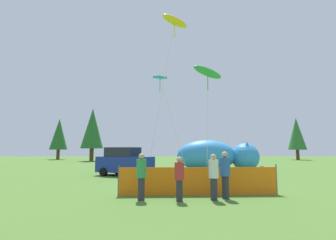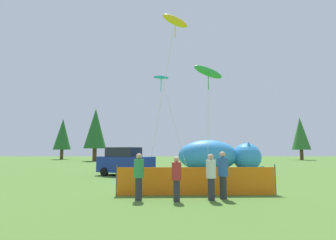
{
  "view_description": "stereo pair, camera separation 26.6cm",
  "coord_description": "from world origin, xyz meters",
  "px_view_note": "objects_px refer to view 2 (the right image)",
  "views": [
    {
      "loc": [
        -1.41,
        -15.63,
        1.9
      ],
      "look_at": [
        -1.08,
        4.85,
        4.22
      ],
      "focal_mm": 28.0,
      "sensor_mm": 36.0,
      "label": 1
    },
    {
      "loc": [
        -1.15,
        -15.63,
        1.9
      ],
      "look_at": [
        -1.08,
        4.85,
        4.22
      ],
      "focal_mm": 28.0,
      "sensor_mm": 36.0,
      "label": 2
    }
  ],
  "objects_px": {
    "kite_yellow_hero": "(174,22)",
    "kite_teal_diamond": "(161,79)",
    "inflatable_cat": "(217,157)",
    "spectator_in_black_shirt": "(138,174)",
    "spectator_in_red_shirt": "(222,173)",
    "kite_green_fish": "(207,72)",
    "parked_car": "(124,162)",
    "folding_chair": "(263,173)",
    "spectator_in_grey_shirt": "(210,175)",
    "spectator_in_green_shirt": "(176,177)"
  },
  "relations": [
    {
      "from": "folding_chair",
      "to": "spectator_in_black_shirt",
      "type": "relative_size",
      "value": 0.53
    },
    {
      "from": "kite_teal_diamond",
      "to": "parked_car",
      "type": "bearing_deg",
      "value": -130.98
    },
    {
      "from": "inflatable_cat",
      "to": "spectator_in_red_shirt",
      "type": "relative_size",
      "value": 4.02
    },
    {
      "from": "folding_chair",
      "to": "spectator_in_green_shirt",
      "type": "distance_m",
      "value": 7.47
    },
    {
      "from": "spectator_in_black_shirt",
      "to": "kite_teal_diamond",
      "type": "relative_size",
      "value": 0.21
    },
    {
      "from": "folding_chair",
      "to": "kite_green_fish",
      "type": "height_order",
      "value": "kite_green_fish"
    },
    {
      "from": "kite_teal_diamond",
      "to": "spectator_in_grey_shirt",
      "type": "bearing_deg",
      "value": -79.89
    },
    {
      "from": "spectator_in_green_shirt",
      "to": "kite_green_fish",
      "type": "height_order",
      "value": "kite_green_fish"
    },
    {
      "from": "parked_car",
      "to": "folding_chair",
      "type": "bearing_deg",
      "value": 0.29
    },
    {
      "from": "spectator_in_black_shirt",
      "to": "inflatable_cat",
      "type": "bearing_deg",
      "value": 67.48
    },
    {
      "from": "parked_car",
      "to": "kite_teal_diamond",
      "type": "bearing_deg",
      "value": 75.51
    },
    {
      "from": "spectator_in_black_shirt",
      "to": "kite_green_fish",
      "type": "height_order",
      "value": "kite_green_fish"
    },
    {
      "from": "folding_chair",
      "to": "inflatable_cat",
      "type": "height_order",
      "value": "inflatable_cat"
    },
    {
      "from": "spectator_in_green_shirt",
      "to": "parked_car",
      "type": "bearing_deg",
      "value": 109.89
    },
    {
      "from": "spectator_in_green_shirt",
      "to": "spectator_in_black_shirt",
      "type": "height_order",
      "value": "spectator_in_black_shirt"
    },
    {
      "from": "parked_car",
      "to": "spectator_in_grey_shirt",
      "type": "xyz_separation_m",
      "value": [
        4.8,
        -9.4,
        -0.06
      ]
    },
    {
      "from": "folding_chair",
      "to": "kite_teal_diamond",
      "type": "xyz_separation_m",
      "value": [
        -6.11,
        7.26,
        7.51
      ]
    },
    {
      "from": "inflatable_cat",
      "to": "spectator_in_black_shirt",
      "type": "relative_size",
      "value": 4.18
    },
    {
      "from": "spectator_in_green_shirt",
      "to": "kite_green_fish",
      "type": "relative_size",
      "value": 0.2
    },
    {
      "from": "parked_car",
      "to": "kite_teal_diamond",
      "type": "distance_m",
      "value": 8.08
    },
    {
      "from": "spectator_in_red_shirt",
      "to": "kite_green_fish",
      "type": "distance_m",
      "value": 10.41
    },
    {
      "from": "parked_car",
      "to": "folding_chair",
      "type": "height_order",
      "value": "parked_car"
    },
    {
      "from": "spectator_in_red_shirt",
      "to": "spectator_in_black_shirt",
      "type": "bearing_deg",
      "value": -175.54
    },
    {
      "from": "spectator_in_red_shirt",
      "to": "kite_green_fish",
      "type": "relative_size",
      "value": 0.22
    },
    {
      "from": "parked_car",
      "to": "inflatable_cat",
      "type": "relative_size",
      "value": 0.6
    },
    {
      "from": "spectator_in_red_shirt",
      "to": "kite_teal_diamond",
      "type": "distance_m",
      "value": 14.27
    },
    {
      "from": "inflatable_cat",
      "to": "kite_green_fish",
      "type": "bearing_deg",
      "value": -105.82
    },
    {
      "from": "spectator_in_black_shirt",
      "to": "kite_yellow_hero",
      "type": "distance_m",
      "value": 13.85
    },
    {
      "from": "spectator_in_grey_shirt",
      "to": "spectator_in_black_shirt",
      "type": "bearing_deg",
      "value": 179.36
    },
    {
      "from": "spectator_in_red_shirt",
      "to": "kite_yellow_hero",
      "type": "relative_size",
      "value": 0.15
    },
    {
      "from": "folding_chair",
      "to": "inflatable_cat",
      "type": "relative_size",
      "value": 0.13
    },
    {
      "from": "spectator_in_green_shirt",
      "to": "kite_yellow_hero",
      "type": "height_order",
      "value": "kite_yellow_hero"
    },
    {
      "from": "parked_car",
      "to": "kite_teal_diamond",
      "type": "relative_size",
      "value": 0.53
    },
    {
      "from": "spectator_in_grey_shirt",
      "to": "parked_car",
      "type": "bearing_deg",
      "value": 117.02
    },
    {
      "from": "folding_chair",
      "to": "spectator_in_green_shirt",
      "type": "bearing_deg",
      "value": -90.56
    },
    {
      "from": "spectator_in_green_shirt",
      "to": "spectator_in_red_shirt",
      "type": "height_order",
      "value": "spectator_in_red_shirt"
    },
    {
      "from": "kite_teal_diamond",
      "to": "spectator_in_red_shirt",
      "type": "bearing_deg",
      "value": -77.34
    },
    {
      "from": "inflatable_cat",
      "to": "spectator_in_grey_shirt",
      "type": "bearing_deg",
      "value": -100.92
    },
    {
      "from": "kite_teal_diamond",
      "to": "kite_yellow_hero",
      "type": "distance_m",
      "value": 5.14
    },
    {
      "from": "inflatable_cat",
      "to": "spectator_in_green_shirt",
      "type": "height_order",
      "value": "inflatable_cat"
    },
    {
      "from": "spectator_in_green_shirt",
      "to": "folding_chair",
      "type": "bearing_deg",
      "value": 45.61
    },
    {
      "from": "inflatable_cat",
      "to": "kite_green_fish",
      "type": "xyz_separation_m",
      "value": [
        -1.49,
        -4.99,
        6.22
      ]
    },
    {
      "from": "spectator_in_black_shirt",
      "to": "spectator_in_grey_shirt",
      "type": "bearing_deg",
      "value": -0.64
    },
    {
      "from": "parked_car",
      "to": "spectator_in_black_shirt",
      "type": "bearing_deg",
      "value": -51.23
    },
    {
      "from": "parked_car",
      "to": "folding_chair",
      "type": "xyz_separation_m",
      "value": [
        8.69,
        -4.28,
        -0.45
      ]
    },
    {
      "from": "parked_car",
      "to": "spectator_in_black_shirt",
      "type": "distance_m",
      "value": 9.59
    },
    {
      "from": "spectator_in_green_shirt",
      "to": "spectator_in_red_shirt",
      "type": "distance_m",
      "value": 1.9
    },
    {
      "from": "spectator_in_red_shirt",
      "to": "kite_yellow_hero",
      "type": "bearing_deg",
      "value": 100.72
    },
    {
      "from": "kite_yellow_hero",
      "to": "kite_teal_diamond",
      "type": "bearing_deg",
      "value": 107.12
    },
    {
      "from": "spectator_in_grey_shirt",
      "to": "kite_green_fish",
      "type": "distance_m",
      "value": 10.72
    }
  ]
}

